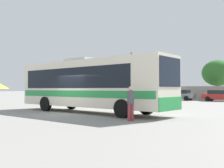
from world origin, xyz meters
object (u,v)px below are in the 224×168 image
at_px(utility_pole_near, 131,74).
at_px(attendant_by_bus_door, 131,101).
at_px(parked_car_third_red, 220,95).
at_px(coach_bus_cream_green, 89,83).
at_px(roadside_tree_left, 110,70).
at_px(roadside_tree_midright, 218,73).
at_px(roadside_tree_midleft, 149,73).
at_px(parked_car_leftmost_silver, 140,94).
at_px(parked_car_second_grey, 180,95).

bearing_deg(utility_pole_near, attendant_by_bus_door, -56.19).
xyz_separation_m(parked_car_third_red, utility_pole_near, (-17.71, 6.00, 3.64)).
relative_size(coach_bus_cream_green, roadside_tree_left, 1.57).
height_order(roadside_tree_left, roadside_tree_midright, roadside_tree_left).
bearing_deg(attendant_by_bus_door, roadside_tree_left, 129.92).
bearing_deg(roadside_tree_midleft, coach_bus_cream_green, -67.10).
bearing_deg(parked_car_leftmost_silver, attendant_by_bus_door, -59.04).
relative_size(parked_car_leftmost_silver, parked_car_third_red, 1.00).
relative_size(roadside_tree_midleft, roadside_tree_midright, 0.97).
xyz_separation_m(utility_pole_near, roadside_tree_midleft, (2.95, 1.32, 0.05)).
xyz_separation_m(coach_bus_cream_green, roadside_tree_midright, (0.21, 28.44, 2.04)).
bearing_deg(utility_pole_near, parked_car_third_red, -18.73).
height_order(parked_car_second_grey, parked_car_third_red, parked_car_second_grey).
bearing_deg(attendant_by_bus_door, utility_pole_near, 123.81).
bearing_deg(attendant_by_bus_door, parked_car_second_grey, 108.35).
xyz_separation_m(attendant_by_bus_door, roadside_tree_midleft, (-17.39, 31.69, 3.48)).
xyz_separation_m(parked_car_second_grey, roadside_tree_left, (-17.13, 5.74, 4.49)).
bearing_deg(roadside_tree_midright, parked_car_second_grey, -118.09).
bearing_deg(parked_car_leftmost_silver, coach_bus_cream_green, -66.56).
bearing_deg(roadside_tree_left, roadside_tree_midright, 1.49).
xyz_separation_m(parked_car_third_red, roadside_tree_midleft, (-14.76, 7.32, 3.69)).
bearing_deg(parked_car_second_grey, roadside_tree_midleft, 141.92).
relative_size(utility_pole_near, roadside_tree_midleft, 1.44).
bearing_deg(roadside_tree_midleft, attendant_by_bus_door, -61.24).
bearing_deg(attendant_by_bus_door, coach_bus_cream_green, 155.70).
relative_size(roadside_tree_left, roadside_tree_midright, 1.29).
xyz_separation_m(parked_car_second_grey, parked_car_third_red, (5.46, -0.04, -0.01)).
bearing_deg(roadside_tree_midleft, parked_car_third_red, -26.38).
relative_size(coach_bus_cream_green, parked_car_leftmost_silver, 2.70).
xyz_separation_m(parked_car_leftmost_silver, roadside_tree_midright, (9.61, 6.75, 3.25)).
xyz_separation_m(parked_car_second_grey, roadside_tree_midright, (3.35, 6.27, 3.25)).
distance_m(parked_car_second_grey, parked_car_third_red, 5.46).
bearing_deg(parked_car_third_red, parked_car_leftmost_silver, -177.85).
bearing_deg(parked_car_second_grey, parked_car_leftmost_silver, -175.66).
relative_size(parked_car_second_grey, roadside_tree_midright, 0.69).
xyz_separation_m(roadside_tree_left, roadside_tree_midright, (20.48, 0.53, -1.25)).
relative_size(attendant_by_bus_door, utility_pole_near, 0.21).
bearing_deg(parked_car_leftmost_silver, roadside_tree_left, 150.24).
height_order(parked_car_third_red, roadside_tree_midright, roadside_tree_midright).
bearing_deg(roadside_tree_midright, parked_car_third_red, -71.51).
bearing_deg(roadside_tree_midright, utility_pole_near, -178.88).
relative_size(coach_bus_cream_green, roadside_tree_midleft, 2.07).
height_order(parked_car_leftmost_silver, roadside_tree_midleft, roadside_tree_midleft).
distance_m(coach_bus_cream_green, roadside_tree_left, 34.65).
bearing_deg(roadside_tree_midleft, utility_pole_near, -155.90).
xyz_separation_m(parked_car_third_red, roadside_tree_midright, (-2.11, 6.31, 3.25)).
distance_m(coach_bus_cream_green, roadside_tree_midright, 28.52).
bearing_deg(parked_car_leftmost_silver, parked_car_third_red, 2.15).
height_order(parked_car_second_grey, utility_pole_near, utility_pole_near).
distance_m(attendant_by_bus_door, roadside_tree_midright, 31.19).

